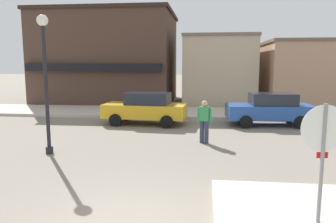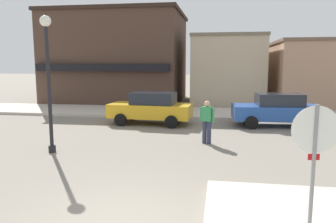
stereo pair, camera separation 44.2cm
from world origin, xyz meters
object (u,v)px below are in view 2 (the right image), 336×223
at_px(stop_sign, 314,150).
at_px(pedestrian_crossing_near, 207,121).
at_px(lamp_post, 48,64).
at_px(parked_car_second, 276,109).
at_px(parked_car_nearest, 151,108).

bearing_deg(stop_sign, pedestrian_crossing_near, 108.12).
bearing_deg(stop_sign, lamp_post, 149.27).
bearing_deg(parked_car_second, pedestrian_crossing_near, -128.23).
relative_size(parked_car_second, pedestrian_crossing_near, 2.55).
height_order(parked_car_second, pedestrian_crossing_near, pedestrian_crossing_near).
xyz_separation_m(stop_sign, parked_car_nearest, (-4.92, 9.87, -0.71)).
relative_size(lamp_post, parked_car_nearest, 1.10).
height_order(lamp_post, parked_car_second, lamp_post).
bearing_deg(parked_car_nearest, stop_sign, -63.52).
xyz_separation_m(stop_sign, parked_car_second, (1.07, 10.24, -0.71)).
xyz_separation_m(stop_sign, pedestrian_crossing_near, (-2.05, 6.28, -0.65)).
distance_m(parked_car_second, pedestrian_crossing_near, 5.05).
height_order(parked_car_nearest, pedestrian_crossing_near, pedestrian_crossing_near).
distance_m(stop_sign, pedestrian_crossing_near, 6.64).
bearing_deg(pedestrian_crossing_near, lamp_post, -158.38).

